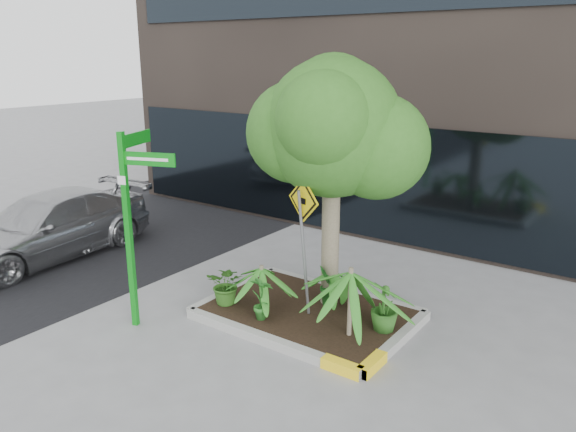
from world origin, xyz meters
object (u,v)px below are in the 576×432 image
Objects in this scene: tree at (333,128)px; cattle_sign at (304,224)px; parked_car at (48,227)px; street_sign_post at (132,209)px.

tree reaches higher than cattle_sign.
parked_car is at bearing -168.55° from tree.
street_sign_post is 2.62m from cattle_sign.
cattle_sign is (2.14, 1.49, -0.23)m from street_sign_post.
tree is at bearing 24.28° from street_sign_post.
tree is 1.57m from cattle_sign.
street_sign_post reaches higher than cattle_sign.
tree is 1.86× the size of cattle_sign.
street_sign_post is at bearing -15.56° from parked_car.
street_sign_post is (4.02, -0.94, 1.25)m from parked_car.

